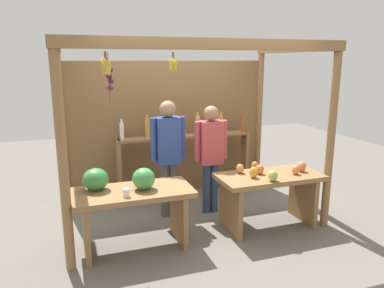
% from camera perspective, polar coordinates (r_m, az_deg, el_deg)
% --- Properties ---
extents(ground_plane, '(12.00, 12.00, 0.00)m').
position_cam_1_polar(ground_plane, '(5.30, -0.66, -10.83)').
color(ground_plane, slate).
rests_on(ground_plane, ground).
extents(market_stall, '(3.31, 1.94, 2.36)m').
position_cam_1_polar(market_stall, '(5.32, -2.27, 4.59)').
color(market_stall, olive).
rests_on(market_stall, ground).
extents(fruit_counter_left, '(1.34, 0.67, 0.95)m').
position_cam_1_polar(fruit_counter_left, '(4.27, -9.76, -8.36)').
color(fruit_counter_left, olive).
rests_on(fruit_counter_left, ground).
extents(fruit_counter_right, '(1.34, 0.64, 0.85)m').
position_cam_1_polar(fruit_counter_right, '(4.86, 11.85, -6.58)').
color(fruit_counter_right, olive).
rests_on(fruit_counter_right, ground).
extents(bottle_shelf_unit, '(2.12, 0.22, 1.35)m').
position_cam_1_polar(bottle_shelf_unit, '(5.72, -0.97, -0.54)').
color(bottle_shelf_unit, olive).
rests_on(bottle_shelf_unit, ground).
extents(vendor_man, '(0.48, 0.22, 1.61)m').
position_cam_1_polar(vendor_man, '(4.96, -3.70, -0.70)').
color(vendor_man, '#4C4E47').
rests_on(vendor_man, ground).
extents(vendor_woman, '(0.48, 0.21, 1.53)m').
position_cam_1_polar(vendor_woman, '(5.10, 2.94, -0.97)').
color(vendor_woman, '#2E4058').
rests_on(vendor_woman, ground).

